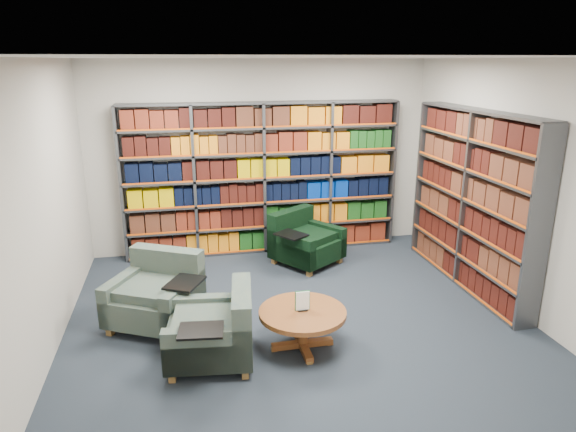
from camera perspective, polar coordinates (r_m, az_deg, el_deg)
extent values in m
cube|color=black|center=(5.79, 1.27, -11.76)|extent=(5.00, 5.00, 0.01)
cube|color=white|center=(5.08, 1.48, 17.26)|extent=(5.00, 5.00, 0.01)
cube|color=#B4AEA5|center=(7.66, -3.00, 6.58)|extent=(5.00, 0.01, 2.80)
cube|color=#B4AEA5|center=(3.04, 12.55, -10.44)|extent=(5.00, 0.01, 2.80)
cube|color=#B4AEA5|center=(5.30, -26.03, 0.12)|extent=(0.01, 5.00, 2.80)
cube|color=#B4AEA5|center=(6.32, 24.09, 2.87)|extent=(0.01, 5.00, 2.80)
cube|color=#47494F|center=(7.56, -2.76, 4.12)|extent=(4.00, 0.28, 2.20)
cube|color=silver|center=(7.69, -2.92, 4.33)|extent=(4.00, 0.02, 2.20)
cube|color=#D84C0A|center=(7.44, -2.60, 3.91)|extent=(4.00, 0.01, 2.20)
cube|color=#5E1E10|center=(7.82, -2.67, -2.48)|extent=(3.88, 0.21, 0.29)
cube|color=#472215|center=(7.71, -2.71, 0.10)|extent=(3.88, 0.21, 0.29)
cube|color=#B79600|center=(7.61, -2.74, 2.74)|extent=(3.88, 0.21, 0.29)
cube|color=black|center=(7.53, -2.78, 5.45)|extent=(3.88, 0.21, 0.29)
cube|color=black|center=(7.46, -2.82, 8.21)|extent=(3.88, 0.21, 0.29)
cube|color=#5E1E10|center=(7.42, -2.87, 11.01)|extent=(3.88, 0.21, 0.29)
cube|color=#47494F|center=(6.78, 19.74, 1.61)|extent=(0.28, 2.50, 2.20)
cube|color=silver|center=(6.85, 20.67, 1.66)|extent=(0.02, 2.50, 2.20)
cube|color=#D84C0A|center=(6.71, 18.79, 1.56)|extent=(0.02, 2.50, 2.20)
cube|color=#472215|center=(7.06, 19.00, -5.62)|extent=(0.21, 2.38, 0.29)
cube|color=black|center=(6.94, 19.29, -2.82)|extent=(0.21, 2.38, 0.29)
cube|color=#472215|center=(6.83, 19.59, 0.08)|extent=(0.21, 2.38, 0.29)
cube|color=black|center=(6.74, 19.89, 3.07)|extent=(0.21, 2.38, 0.29)
cube|color=#472215|center=(6.66, 20.21, 6.13)|extent=(0.21, 2.38, 0.29)
cube|color=black|center=(6.61, 20.53, 9.25)|extent=(0.21, 2.38, 0.29)
cube|color=#011A32|center=(5.83, -14.58, -9.40)|extent=(1.13, 1.13, 0.30)
cube|color=#011A32|center=(6.01, -13.16, -6.52)|extent=(0.83, 0.56, 0.67)
cube|color=#011A32|center=(5.98, -17.60, -8.20)|extent=(0.51, 0.80, 0.45)
cube|color=#011A32|center=(5.64, -11.48, -9.28)|extent=(0.51, 0.80, 0.45)
cube|color=black|center=(5.48, -11.42, -7.28)|extent=(0.47, 0.51, 0.02)
cube|color=brown|center=(5.84, -19.15, -11.94)|extent=(0.09, 0.09, 0.09)
cube|color=brown|center=(5.50, -13.07, -13.27)|extent=(0.09, 0.09, 0.09)
cube|color=brown|center=(6.35, -15.61, -9.20)|extent=(0.09, 0.09, 0.09)
cube|color=brown|center=(6.04, -9.91, -10.21)|extent=(0.09, 0.09, 0.09)
cube|color=black|center=(7.28, 2.13, -3.54)|extent=(1.11, 1.11, 0.28)
cube|color=black|center=(7.41, 0.33, -1.67)|extent=(0.76, 0.60, 0.64)
cube|color=black|center=(7.02, 0.32, -3.70)|extent=(0.56, 0.73, 0.43)
cube|color=black|center=(7.50, 3.83, -2.36)|extent=(0.56, 0.73, 0.43)
cube|color=black|center=(6.88, 0.35, -2.08)|extent=(0.47, 0.49, 0.02)
cube|color=brown|center=(6.92, 2.38, -6.34)|extent=(0.09, 0.09, 0.09)
cube|color=brown|center=(7.39, 5.73, -4.83)|extent=(0.09, 0.09, 0.09)
cube|color=brown|center=(7.33, -1.53, -4.95)|extent=(0.09, 0.09, 0.09)
cube|color=brown|center=(7.78, 1.88, -3.63)|extent=(0.09, 0.09, 0.09)
cube|color=#011A32|center=(5.09, -8.65, -13.27)|extent=(0.89, 0.89, 0.28)
cube|color=#011A32|center=(4.99, -5.11, -11.46)|extent=(0.27, 0.81, 0.64)
cube|color=#011A32|center=(5.35, -8.47, -10.81)|extent=(0.81, 0.22, 0.43)
cube|color=#011A32|center=(4.77, -8.92, -14.57)|extent=(0.81, 0.22, 0.43)
cube|color=black|center=(4.62, -9.65, -12.42)|extent=(0.42, 0.35, 0.02)
cube|color=brown|center=(5.50, -11.87, -13.25)|extent=(0.07, 0.07, 0.09)
cube|color=brown|center=(4.95, -12.74, -17.05)|extent=(0.07, 0.07, 0.09)
cube|color=brown|center=(5.46, -4.83, -13.17)|extent=(0.07, 0.07, 0.09)
cube|color=brown|center=(4.90, -4.77, -17.02)|extent=(0.07, 0.07, 0.09)
cylinder|color=brown|center=(5.15, 1.62, -10.70)|extent=(0.87, 0.87, 0.05)
cylinder|color=brown|center=(5.25, 1.61, -12.57)|extent=(0.12, 0.12, 0.35)
cube|color=brown|center=(5.32, 1.59, -14.02)|extent=(0.63, 0.08, 0.06)
cube|color=brown|center=(5.32, 1.59, -14.02)|extent=(0.08, 0.63, 0.06)
cube|color=black|center=(5.14, 1.63, -10.41)|extent=(0.10, 0.05, 0.01)
cube|color=white|center=(5.09, 1.64, -9.40)|extent=(0.14, 0.01, 0.19)
cube|color=#145926|center=(5.10, 1.62, -9.36)|extent=(0.15, 0.00, 0.21)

